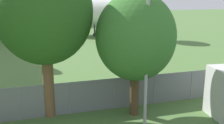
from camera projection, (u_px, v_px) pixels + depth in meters
perimeter_fence at (154, 89)px, 15.65m from camera, size 56.07×0.07×1.82m
airplane at (36, 10)px, 46.60m from camera, size 36.51×31.05×12.73m
tree_left_of_cabin at (44, 12)px, 12.92m from camera, size 4.85×4.85×8.23m
tree_behind_benches at (136, 37)px, 13.42m from camera, size 4.14×4.14×6.56m
light_mast at (148, 20)px, 11.91m from camera, size 0.44×0.44×8.67m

